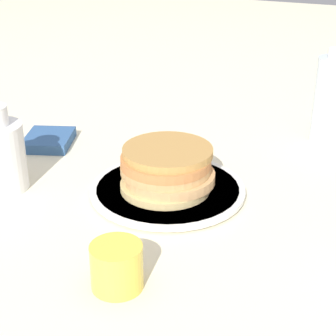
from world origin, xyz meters
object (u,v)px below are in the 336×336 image
(juice_glass, at_px, (117,267))
(plate, at_px, (168,190))
(water_bottle_mid, at_px, (331,99))
(pancake_stack, at_px, (167,169))

(juice_glass, bearing_deg, plate, 8.24)
(plate, height_order, water_bottle_mid, water_bottle_mid)
(plate, distance_m, pancake_stack, 0.04)
(juice_glass, bearing_deg, pancake_stack, 8.56)
(plate, height_order, juice_glass, juice_glass)
(pancake_stack, height_order, water_bottle_mid, water_bottle_mid)
(juice_glass, height_order, water_bottle_mid, water_bottle_mid)
(plate, bearing_deg, pancake_stack, 108.65)
(plate, relative_size, pancake_stack, 1.60)
(pancake_stack, height_order, juice_glass, pancake_stack)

